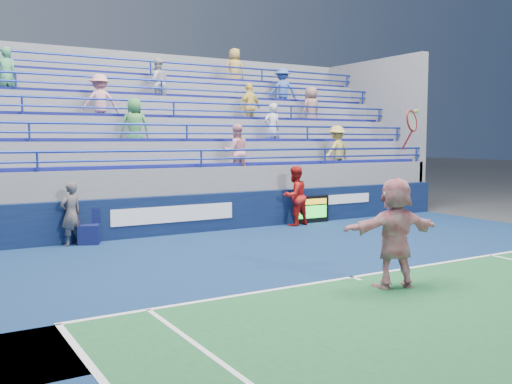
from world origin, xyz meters
TOP-DOWN VIEW (x-y plane):
  - ground at (0.00, 0.00)m, footprint 120.00×120.00m
  - sponsor_wall at (0.00, 6.50)m, footprint 18.00×0.32m
  - bleacher_stand at (0.00, 10.27)m, footprint 18.00×5.60m
  - serve_speed_board at (3.67, 6.31)m, footprint 1.26×0.17m
  - judge_chair at (-3.40, 6.20)m, footprint 0.66×0.67m
  - tennis_player at (0.20, -0.91)m, footprint 1.93×0.99m
  - line_judge at (-3.84, 6.18)m, footprint 0.70×0.60m
  - ball_girl at (2.88, 6.10)m, footprint 1.01×0.86m

SIDE VIEW (x-z plane):
  - ground at x=0.00m, z-range 0.00..0.00m
  - judge_chair at x=-3.40m, z-range -0.16..0.74m
  - serve_speed_board at x=3.67m, z-range 0.00..0.87m
  - sponsor_wall at x=0.00m, z-range 0.00..1.10m
  - line_judge at x=-3.84m, z-range 0.00..1.62m
  - ball_girl at x=2.88m, z-range 0.00..1.85m
  - tennis_player at x=0.20m, z-range -0.60..2.60m
  - bleacher_stand at x=0.00m, z-range -1.52..4.61m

